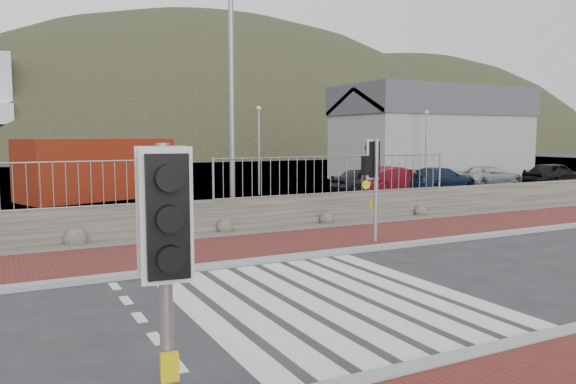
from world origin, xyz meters
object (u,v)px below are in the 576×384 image
car_b (396,179)px  car_e (554,174)px  car_c (440,179)px  streetlight (236,57)px  shipping_container (97,169)px  car_d (488,177)px  traffic_signal_far (375,168)px  car_a (366,180)px  traffic_signal_near (165,243)px

car_b → car_e: (9.79, -1.40, 0.03)m
car_e → car_c: bearing=83.3°
streetlight → car_b: (10.83, 5.99, -4.49)m
shipping_container → car_d: shipping_container is taller
car_d → car_c: bearing=91.8°
shipping_container → car_c: size_ratio=1.55×
traffic_signal_far → car_b: size_ratio=0.71×
car_a → shipping_container: bearing=69.3°
shipping_container → car_e: shipping_container is taller
traffic_signal_far → car_d: traffic_signal_far is taller
traffic_signal_near → car_a: bearing=58.0°
traffic_signal_far → car_d: bearing=-152.0°
traffic_signal_far → traffic_signal_near: bearing=38.7°
car_b → car_a: bearing=87.8°
streetlight → car_c: (13.15, 5.38, -4.52)m
car_b → shipping_container: bearing=79.9°
car_b → streetlight: bearing=124.0°
car_b → car_e: bearing=-93.1°
shipping_container → car_b: 14.01m
car_b → car_c: bearing=-99.5°
traffic_signal_far → car_e: bearing=-160.5°
traffic_signal_near → car_a: traffic_signal_near is taller
car_a → car_d: (7.54, -0.56, -0.05)m
car_b → car_c: size_ratio=0.93×
traffic_signal_far → car_d: size_ratio=0.66×
car_d → car_e: size_ratio=1.06×
car_e → traffic_signal_far: bearing=115.2°
shipping_container → traffic_signal_near: bearing=-117.1°
car_a → car_c: bearing=-106.0°
shipping_container → traffic_signal_far: bearing=-91.8°
car_a → car_e: bearing=-102.5°
traffic_signal_far → car_a: traffic_signal_far is taller
car_c → traffic_signal_near: bearing=126.2°
streetlight → car_d: (16.72, 5.64, -4.55)m
car_a → car_d: car_a is taller
streetlight → car_e: (20.62, 4.59, -4.46)m
traffic_signal_near → car_d: traffic_signal_near is taller
streetlight → shipping_container: size_ratio=1.44×
shipping_container → car_d: 19.82m
car_b → car_d: 5.90m
traffic_signal_far → car_b: bearing=-136.8°
car_c → car_d: bearing=-92.5°
streetlight → car_e: streetlight is taller
car_b → car_c: car_b is taller
car_d → streetlight: bearing=106.4°
streetlight → car_e: 21.59m
car_b → car_e: car_e is taller
car_a → car_e: 11.55m
car_a → car_e: car_e is taller
traffic_signal_far → car_a: size_ratio=0.75×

